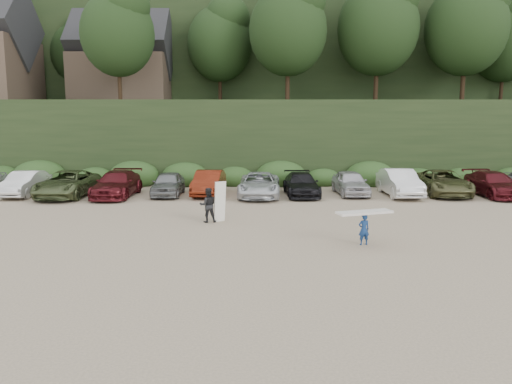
{
  "coord_description": "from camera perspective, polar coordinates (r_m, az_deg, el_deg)",
  "views": [
    {
      "loc": [
        -0.56,
        -20.38,
        4.9
      ],
      "look_at": [
        -0.5,
        3.0,
        1.3
      ],
      "focal_mm": 35.0,
      "sensor_mm": 36.0,
      "label": 1
    }
  ],
  "objects": [
    {
      "name": "ground",
      "position": [
        20.97,
        1.4,
        -4.76
      ],
      "size": [
        120.0,
        120.0,
        0.0
      ],
      "primitive_type": "plane",
      "color": "tan",
      "rests_on": "ground"
    },
    {
      "name": "adult_surfer",
      "position": [
        23.1,
        -5.4,
        -1.46
      ],
      "size": [
        1.29,
        0.73,
        1.9
      ],
      "color": "black",
      "rests_on": "ground"
    },
    {
      "name": "hillside_backdrop",
      "position": [
        56.66,
        0.16,
        15.15
      ],
      "size": [
        90.0,
        41.5,
        28.0
      ],
      "color": "black",
      "rests_on": "ground"
    },
    {
      "name": "parked_cars",
      "position": [
        30.68,
        2.46,
        1.0
      ],
      "size": [
        39.52,
        6.38,
        1.64
      ],
      "color": "#B0B0B5",
      "rests_on": "ground"
    },
    {
      "name": "child_surfer",
      "position": [
        19.41,
        12.25,
        -3.37
      ],
      "size": [
        2.26,
        1.27,
        1.31
      ],
      "color": "navy",
      "rests_on": "ground"
    }
  ]
}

